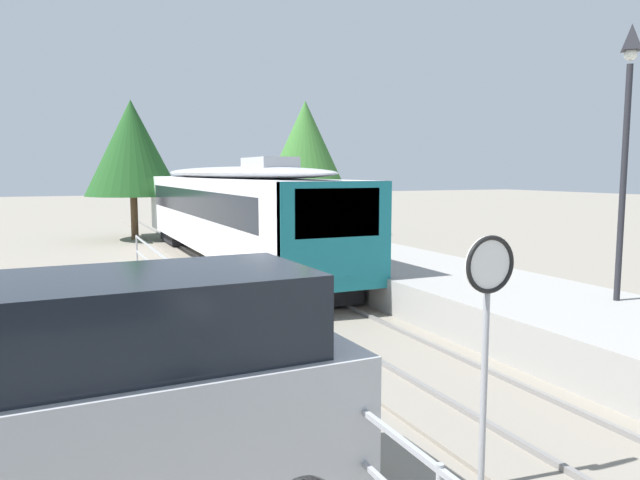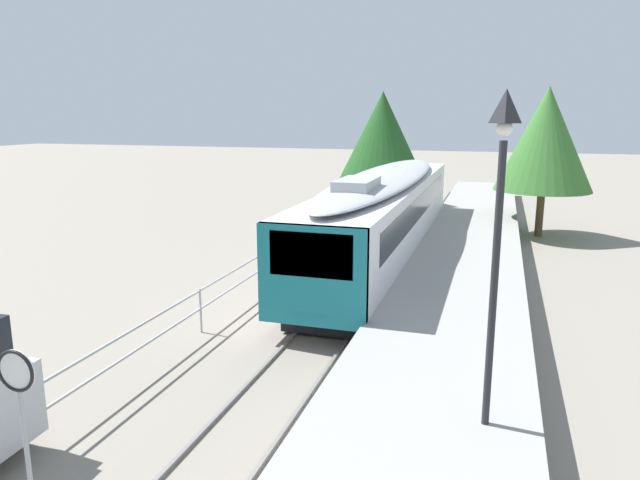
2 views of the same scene
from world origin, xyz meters
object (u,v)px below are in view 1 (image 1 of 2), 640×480
Objects in this scene: speed_limit_sign at (488,300)px; parked_van_silver at (107,406)px; platform_lamp_mid_platform at (627,111)px; commuter_train at (229,208)px.

parked_van_silver is at bearing 167.63° from speed_limit_sign.
parked_van_silver is at bearing -165.34° from platform_lamp_mid_platform.
commuter_train is 6.68× the size of speed_limit_sign.
platform_lamp_mid_platform is at bearing -71.96° from commuter_train.
speed_limit_sign is at bearing -12.37° from parked_van_silver.
platform_lamp_mid_platform is at bearing 29.02° from speed_limit_sign.
speed_limit_sign is at bearing -96.22° from commuter_train.
commuter_train is 3.78× the size of parked_van_silver.
commuter_train is at bearing 83.78° from speed_limit_sign.
platform_lamp_mid_platform is 10.68m from parked_van_silver.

